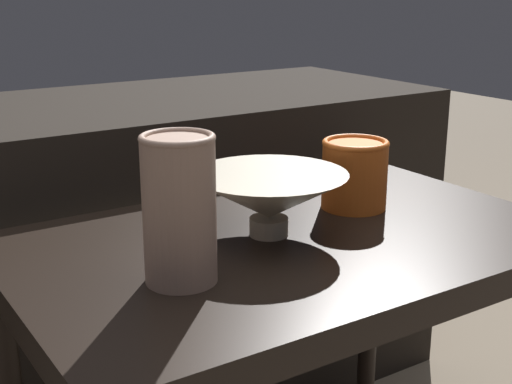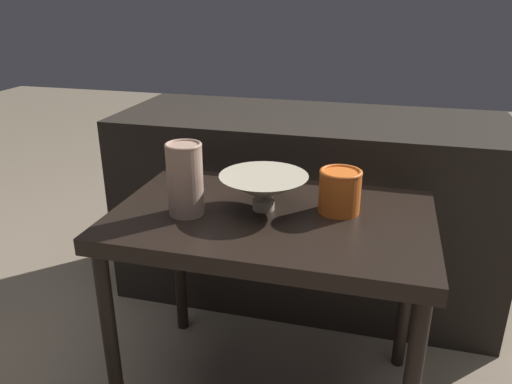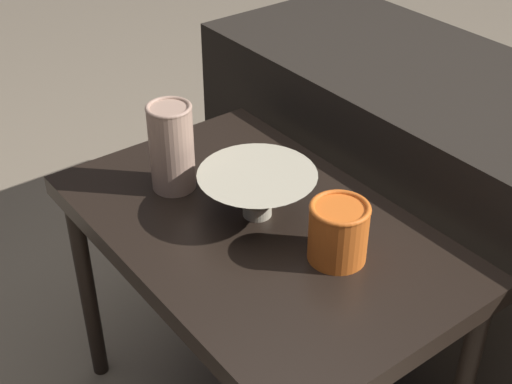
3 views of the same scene
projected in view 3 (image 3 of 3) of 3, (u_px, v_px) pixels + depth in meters
The scene contains 5 objects.
table at pixel (258, 251), 1.32m from camera, with size 0.77×0.49×0.55m.
couch_backdrop at pixel (446, 213), 1.69m from camera, with size 1.30×0.50×0.66m.
bowl at pixel (257, 189), 1.28m from camera, with size 0.22×0.22×0.09m.
vase_textured_left at pixel (172, 146), 1.34m from camera, with size 0.09×0.09×0.17m.
vase_colorful_right at pixel (338, 231), 1.17m from camera, with size 0.10×0.10×0.11m.
Camera 3 is at (0.82, -0.63, 1.32)m, focal length 50.00 mm.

